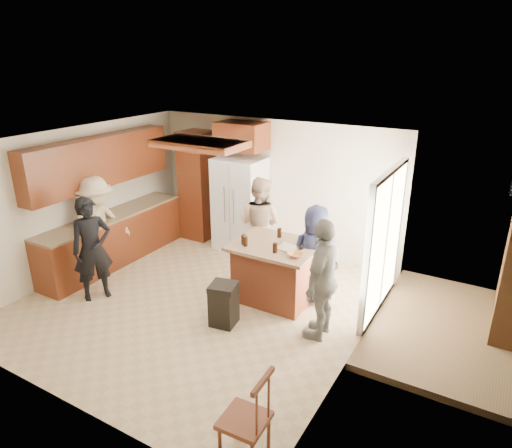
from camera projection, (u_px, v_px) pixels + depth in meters
The scene contains 12 objects.
person_front_left at pixel (92, 249), 6.97m from camera, with size 0.60×0.44×1.65m, color black.
person_behind_left at pixel (260, 224), 7.94m from camera, with size 0.82×0.51×1.68m, color tan.
person_behind_right at pixel (315, 255), 6.89m from camera, with size 0.76×0.49×1.55m, color #181A31.
person_side_right at pixel (323, 279), 6.00m from camera, with size 0.99×0.51×1.70m, color gray.
person_counter at pixel (98, 226), 7.76m from camera, with size 1.12×0.52×1.73m, color tan.
left_cabinetry at pixel (109, 212), 8.15m from camera, with size 0.64×3.00×2.30m.
back_wall_units at pixel (208, 174), 9.03m from camera, with size 1.80×0.60×2.45m.
refrigerator at pixel (240, 204), 8.77m from camera, with size 0.90×0.76×1.80m.
kitchen_island at pixel (275, 271), 7.04m from camera, with size 1.28×1.03×0.93m.
island_items at pixel (283, 246), 6.69m from camera, with size 1.04×0.74×0.15m.
trash_bin at pixel (224, 304), 6.43m from camera, with size 0.43×0.43×0.63m.
spindle_chair at pixel (246, 421), 4.22m from camera, with size 0.44×0.44×0.99m.
Camera 1 is at (3.88, -4.95, 3.66)m, focal length 32.00 mm.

